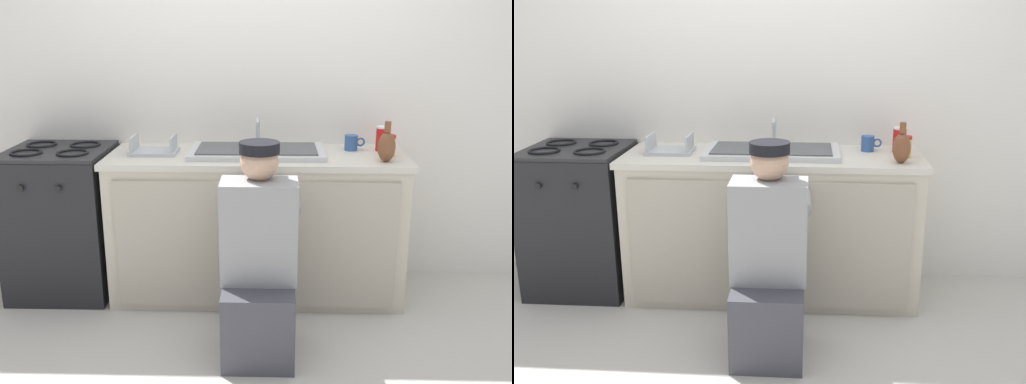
% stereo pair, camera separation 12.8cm
% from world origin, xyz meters
% --- Properties ---
extents(ground_plane, '(12.00, 12.00, 0.00)m').
position_xyz_m(ground_plane, '(0.00, 0.00, 0.00)').
color(ground_plane, beige).
extents(back_wall, '(6.00, 0.10, 2.50)m').
position_xyz_m(back_wall, '(0.00, 0.65, 1.25)').
color(back_wall, silver).
rests_on(back_wall, ground_plane).
extents(counter_cabinet, '(1.75, 0.62, 0.86)m').
position_xyz_m(counter_cabinet, '(0.00, 0.29, 0.43)').
color(counter_cabinet, beige).
rests_on(counter_cabinet, ground_plane).
extents(countertop, '(1.79, 0.62, 0.04)m').
position_xyz_m(countertop, '(0.00, 0.30, 0.88)').
color(countertop, beige).
rests_on(countertop, counter_cabinet).
extents(sink_double_basin, '(0.80, 0.44, 0.19)m').
position_xyz_m(sink_double_basin, '(0.00, 0.30, 0.92)').
color(sink_double_basin, silver).
rests_on(sink_double_basin, countertop).
extents(stove_range, '(0.61, 0.62, 0.93)m').
position_xyz_m(stove_range, '(-1.22, 0.30, 0.46)').
color(stove_range, black).
rests_on(stove_range, ground_plane).
extents(plumber_person, '(0.42, 0.61, 1.10)m').
position_xyz_m(plumber_person, '(0.03, -0.41, 0.46)').
color(plumber_person, '#3F3F47').
rests_on(plumber_person, ground_plane).
extents(dish_rack_tray, '(0.28, 0.22, 0.11)m').
position_xyz_m(dish_rack_tray, '(-0.62, 0.30, 0.92)').
color(dish_rack_tray, '#B2B7BC').
rests_on(dish_rack_tray, countertop).
extents(coffee_mug, '(0.13, 0.08, 0.09)m').
position_xyz_m(coffee_mug, '(0.58, 0.42, 0.95)').
color(coffee_mug, '#335699').
rests_on(coffee_mug, countertop).
extents(condiment_jar, '(0.07, 0.07, 0.13)m').
position_xyz_m(condiment_jar, '(0.78, 0.26, 0.96)').
color(condiment_jar, '#DBB760').
rests_on(condiment_jar, countertop).
extents(soda_cup_red, '(0.08, 0.08, 0.15)m').
position_xyz_m(soda_cup_red, '(0.77, 0.41, 0.97)').
color(soda_cup_red, red).
rests_on(soda_cup_red, countertop).
extents(vase_decorative, '(0.10, 0.10, 0.23)m').
position_xyz_m(vase_decorative, '(0.74, 0.12, 0.99)').
color(vase_decorative, brown).
rests_on(vase_decorative, countertop).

